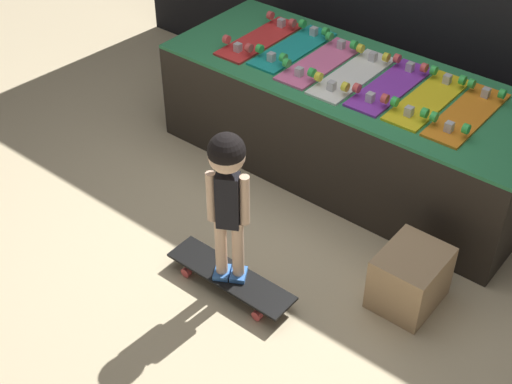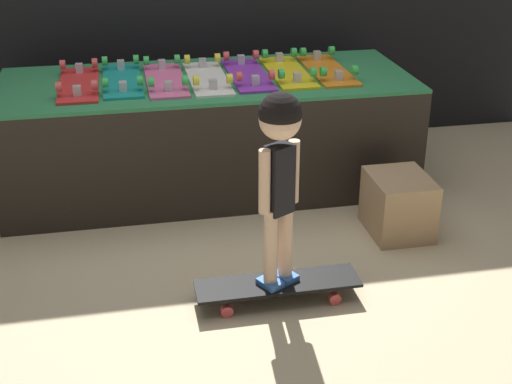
{
  "view_description": "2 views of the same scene",
  "coord_description": "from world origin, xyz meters",
  "px_view_note": "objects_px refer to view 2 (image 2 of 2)",
  "views": [
    {
      "loc": [
        1.83,
        -2.54,
        2.68
      ],
      "look_at": [
        -0.0,
        -0.27,
        0.34
      ],
      "focal_mm": 50.0,
      "sensor_mm": 36.0,
      "label": 1
    },
    {
      "loc": [
        -0.48,
        -3.19,
        1.77
      ],
      "look_at": [
        0.1,
        -0.25,
        0.35
      ],
      "focal_mm": 50.0,
      "sensor_mm": 36.0,
      "label": 2
    }
  ],
  "objects_px": {
    "skateboard_red_on_rack": "(79,83)",
    "skateboard_white_on_rack": "(208,77)",
    "storage_box": "(398,205)",
    "skateboard_purple_on_rack": "(248,73)",
    "skateboard_orange_on_rack": "(327,69)",
    "skateboard_teal_on_rack": "(122,79)",
    "skateboard_yellow_on_rack": "(288,71)",
    "skateboard_on_floor": "(278,285)",
    "child": "(280,154)",
    "skateboard_pink_on_rack": "(165,79)"
  },
  "relations": [
    {
      "from": "skateboard_purple_on_rack",
      "to": "child",
      "type": "xyz_separation_m",
      "value": [
        -0.11,
        -1.27,
        0.03
      ]
    },
    {
      "from": "skateboard_yellow_on_rack",
      "to": "skateboard_orange_on_rack",
      "type": "distance_m",
      "value": 0.23
    },
    {
      "from": "skateboard_teal_on_rack",
      "to": "storage_box",
      "type": "xyz_separation_m",
      "value": [
        1.33,
        -0.8,
        -0.51
      ]
    },
    {
      "from": "skateboard_red_on_rack",
      "to": "skateboard_white_on_rack",
      "type": "relative_size",
      "value": 1.0
    },
    {
      "from": "skateboard_white_on_rack",
      "to": "skateboard_yellow_on_rack",
      "type": "xyz_separation_m",
      "value": [
        0.46,
        0.04,
        0.0
      ]
    },
    {
      "from": "skateboard_red_on_rack",
      "to": "skateboard_orange_on_rack",
      "type": "height_order",
      "value": "same"
    },
    {
      "from": "skateboard_red_on_rack",
      "to": "storage_box",
      "type": "height_order",
      "value": "skateboard_red_on_rack"
    },
    {
      "from": "storage_box",
      "to": "skateboard_purple_on_rack",
      "type": "bearing_deg",
      "value": 129.36
    },
    {
      "from": "child",
      "to": "skateboard_purple_on_rack",
      "type": "bearing_deg",
      "value": 55.89
    },
    {
      "from": "skateboard_white_on_rack",
      "to": "storage_box",
      "type": "relative_size",
      "value": 1.83
    },
    {
      "from": "skateboard_pink_on_rack",
      "to": "skateboard_purple_on_rack",
      "type": "distance_m",
      "value": 0.46
    },
    {
      "from": "skateboard_pink_on_rack",
      "to": "storage_box",
      "type": "relative_size",
      "value": 1.83
    },
    {
      "from": "storage_box",
      "to": "skateboard_red_on_rack",
      "type": "bearing_deg",
      "value": 153.78
    },
    {
      "from": "skateboard_yellow_on_rack",
      "to": "storage_box",
      "type": "relative_size",
      "value": 1.83
    },
    {
      "from": "skateboard_yellow_on_rack",
      "to": "skateboard_orange_on_rack",
      "type": "relative_size",
      "value": 1.0
    },
    {
      "from": "skateboard_pink_on_rack",
      "to": "skateboard_purple_on_rack",
      "type": "height_order",
      "value": "same"
    },
    {
      "from": "child",
      "to": "skateboard_teal_on_rack",
      "type": "bearing_deg",
      "value": 85.19
    },
    {
      "from": "skateboard_red_on_rack",
      "to": "skateboard_pink_on_rack",
      "type": "height_order",
      "value": "same"
    },
    {
      "from": "skateboard_red_on_rack",
      "to": "skateboard_orange_on_rack",
      "type": "bearing_deg",
      "value": 0.36
    },
    {
      "from": "skateboard_teal_on_rack",
      "to": "child",
      "type": "relative_size",
      "value": 0.76
    },
    {
      "from": "child",
      "to": "skateboard_white_on_rack",
      "type": "bearing_deg",
      "value": 66.46
    },
    {
      "from": "skateboard_red_on_rack",
      "to": "skateboard_yellow_on_rack",
      "type": "bearing_deg",
      "value": 0.57
    },
    {
      "from": "skateboard_pink_on_rack",
      "to": "skateboard_white_on_rack",
      "type": "height_order",
      "value": "same"
    },
    {
      "from": "skateboard_orange_on_rack",
      "to": "skateboard_red_on_rack",
      "type": "bearing_deg",
      "value": -179.64
    },
    {
      "from": "skateboard_on_floor",
      "to": "storage_box",
      "type": "relative_size",
      "value": 2.01
    },
    {
      "from": "skateboard_teal_on_rack",
      "to": "skateboard_on_floor",
      "type": "relative_size",
      "value": 0.91
    },
    {
      "from": "skateboard_purple_on_rack",
      "to": "skateboard_on_floor",
      "type": "bearing_deg",
      "value": -94.96
    },
    {
      "from": "skateboard_red_on_rack",
      "to": "skateboard_purple_on_rack",
      "type": "xyz_separation_m",
      "value": [
        0.93,
        0.0,
        0.0
      ]
    },
    {
      "from": "skateboard_white_on_rack",
      "to": "storage_box",
      "type": "distance_m",
      "value": 1.25
    },
    {
      "from": "skateboard_red_on_rack",
      "to": "skateboard_on_floor",
      "type": "height_order",
      "value": "skateboard_red_on_rack"
    },
    {
      "from": "skateboard_orange_on_rack",
      "to": "skateboard_teal_on_rack",
      "type": "bearing_deg",
      "value": 178.89
    },
    {
      "from": "skateboard_teal_on_rack",
      "to": "skateboard_pink_on_rack",
      "type": "relative_size",
      "value": 1.0
    },
    {
      "from": "skateboard_red_on_rack",
      "to": "skateboard_teal_on_rack",
      "type": "xyz_separation_m",
      "value": [
        0.23,
        0.03,
        0.0
      ]
    },
    {
      "from": "skateboard_teal_on_rack",
      "to": "skateboard_on_floor",
      "type": "xyz_separation_m",
      "value": [
        0.59,
        -1.29,
        -0.59
      ]
    },
    {
      "from": "skateboard_white_on_rack",
      "to": "child",
      "type": "bearing_deg",
      "value": -84.39
    },
    {
      "from": "skateboard_teal_on_rack",
      "to": "skateboard_orange_on_rack",
      "type": "height_order",
      "value": "same"
    },
    {
      "from": "skateboard_white_on_rack",
      "to": "skateboard_orange_on_rack",
      "type": "height_order",
      "value": "same"
    },
    {
      "from": "skateboard_teal_on_rack",
      "to": "skateboard_purple_on_rack",
      "type": "xyz_separation_m",
      "value": [
        0.7,
        -0.03,
        0.0
      ]
    },
    {
      "from": "skateboard_red_on_rack",
      "to": "skateboard_teal_on_rack",
      "type": "relative_size",
      "value": 1.0
    },
    {
      "from": "storage_box",
      "to": "skateboard_yellow_on_rack",
      "type": "bearing_deg",
      "value": 117.29
    },
    {
      "from": "skateboard_yellow_on_rack",
      "to": "skateboard_on_floor",
      "type": "height_order",
      "value": "skateboard_yellow_on_rack"
    },
    {
      "from": "skateboard_pink_on_rack",
      "to": "skateboard_white_on_rack",
      "type": "xyz_separation_m",
      "value": [
        0.23,
        -0.01,
        0.0
      ]
    },
    {
      "from": "skateboard_white_on_rack",
      "to": "skateboard_orange_on_rack",
      "type": "bearing_deg",
      "value": 2.68
    },
    {
      "from": "skateboard_pink_on_rack",
      "to": "storage_box",
      "type": "xyz_separation_m",
      "value": [
        1.1,
        -0.76,
        -0.51
      ]
    },
    {
      "from": "skateboard_purple_on_rack",
      "to": "skateboard_yellow_on_rack",
      "type": "height_order",
      "value": "same"
    },
    {
      "from": "skateboard_teal_on_rack",
      "to": "skateboard_yellow_on_rack",
      "type": "bearing_deg",
      "value": -1.21
    },
    {
      "from": "skateboard_yellow_on_rack",
      "to": "storage_box",
      "type": "height_order",
      "value": "skateboard_yellow_on_rack"
    },
    {
      "from": "skateboard_teal_on_rack",
      "to": "skateboard_purple_on_rack",
      "type": "relative_size",
      "value": 1.0
    },
    {
      "from": "skateboard_yellow_on_rack",
      "to": "child",
      "type": "bearing_deg",
      "value": -105.01
    },
    {
      "from": "skateboard_yellow_on_rack",
      "to": "skateboard_on_floor",
      "type": "distance_m",
      "value": 1.45
    }
  ]
}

